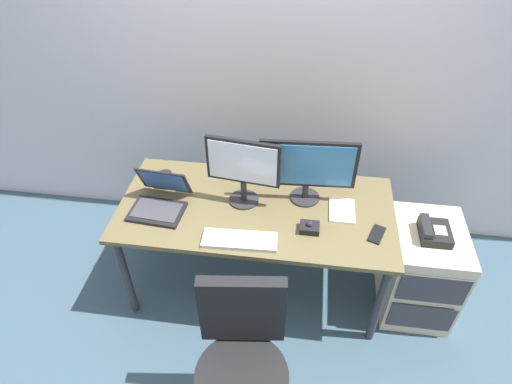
# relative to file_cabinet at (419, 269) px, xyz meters

# --- Properties ---
(ground_plane) EXTENTS (8.00, 8.00, 0.00)m
(ground_plane) POSITION_rel_file_cabinet_xyz_m (-1.04, 0.02, -0.32)
(ground_plane) COLOR #374D5D
(back_wall) EXTENTS (6.00, 0.10, 2.80)m
(back_wall) POSITION_rel_file_cabinet_xyz_m (-1.04, 0.75, 1.08)
(back_wall) COLOR #BDBAC1
(back_wall) RESTS_ON ground
(desk) EXTENTS (1.64, 0.78, 0.71)m
(desk) POSITION_rel_file_cabinet_xyz_m (-1.04, 0.02, 0.32)
(desk) COLOR brown
(desk) RESTS_ON ground
(file_cabinet) EXTENTS (0.42, 0.53, 0.64)m
(file_cabinet) POSITION_rel_file_cabinet_xyz_m (0.00, 0.00, 0.00)
(file_cabinet) COLOR beige
(file_cabinet) RESTS_ON ground
(desk_phone) EXTENTS (0.17, 0.20, 0.09)m
(desk_phone) POSITION_rel_file_cabinet_xyz_m (-0.01, -0.02, 0.36)
(desk_phone) COLOR black
(desk_phone) RESTS_ON file_cabinet
(office_chair) EXTENTS (0.52, 0.52, 0.96)m
(office_chair) POSITION_rel_file_cabinet_xyz_m (-0.99, -0.87, 0.12)
(office_chair) COLOR black
(office_chair) RESTS_ON ground
(monitor_main) EXTENTS (0.57, 0.18, 0.41)m
(monitor_main) POSITION_rel_file_cabinet_xyz_m (-0.76, 0.14, 0.63)
(monitor_main) COLOR #262628
(monitor_main) RESTS_ON desk
(monitor_side) EXTENTS (0.43, 0.18, 0.43)m
(monitor_side) POSITION_rel_file_cabinet_xyz_m (-1.12, 0.07, 0.65)
(monitor_side) COLOR #262628
(monitor_side) RESTS_ON desk
(keyboard) EXTENTS (0.42, 0.15, 0.03)m
(keyboard) POSITION_rel_file_cabinet_xyz_m (-1.09, -0.27, 0.40)
(keyboard) COLOR silver
(keyboard) RESTS_ON desk
(laptop) EXTENTS (0.33, 0.34, 0.22)m
(laptop) POSITION_rel_file_cabinet_xyz_m (-1.61, -0.06, 0.44)
(laptop) COLOR black
(laptop) RESTS_ON desk
(trackball_mouse) EXTENTS (0.11, 0.09, 0.07)m
(trackball_mouse) POSITION_rel_file_cabinet_xyz_m (-0.72, -0.13, 0.41)
(trackball_mouse) COLOR black
(trackball_mouse) RESTS_ON desk
(coffee_mug) EXTENTS (0.10, 0.09, 0.10)m
(coffee_mug) POSITION_rel_file_cabinet_xyz_m (-1.63, 0.14, 0.44)
(coffee_mug) COLOR black
(coffee_mug) RESTS_ON desk
(paper_notepad) EXTENTS (0.15, 0.21, 0.01)m
(paper_notepad) POSITION_rel_file_cabinet_xyz_m (-0.53, 0.05, 0.40)
(paper_notepad) COLOR white
(paper_notepad) RESTS_ON desk
(cell_phone) EXTENTS (0.11, 0.16, 0.01)m
(cell_phone) POSITION_rel_file_cabinet_xyz_m (-0.34, -0.12, 0.39)
(cell_phone) COLOR black
(cell_phone) RESTS_ON desk
(banana) EXTENTS (0.05, 0.19, 0.04)m
(banana) POSITION_rel_file_cabinet_xyz_m (-0.76, 0.33, 0.41)
(banana) COLOR yellow
(banana) RESTS_ON desk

